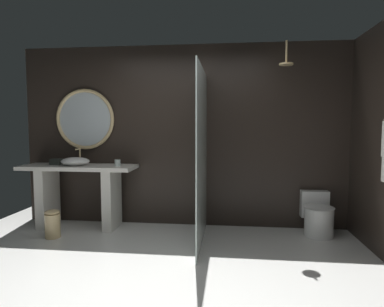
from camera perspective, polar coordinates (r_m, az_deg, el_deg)
ground_plane at (r=3.29m, az=-6.06°, el=-21.37°), size 5.76×5.76×0.00m
back_wall_panel at (r=4.83m, az=-1.28°, el=3.00°), size 4.80×0.10×2.60m
vanity_counter at (r=5.01m, az=-18.88°, el=-5.73°), size 1.61×0.54×0.89m
vessel_sink at (r=4.95m, az=-19.48°, el=-1.27°), size 0.40×0.33×0.23m
tumbler_cup at (r=4.72m, az=-12.72°, el=-1.58°), size 0.08×0.08×0.09m
tissue_box at (r=5.16m, az=-22.35°, el=-1.32°), size 0.15×0.13×0.08m
round_wall_mirror at (r=5.16m, az=-17.98°, el=5.64°), size 0.89×0.05×0.89m
shower_glass_panel at (r=4.06m, az=1.73°, el=-0.53°), size 0.02×1.41×2.15m
rain_shower_head at (r=4.39m, az=15.94°, el=15.00°), size 0.17×0.17×0.30m
toilet at (r=4.78m, az=20.83°, el=-10.05°), size 0.39×0.56×0.56m
waste_bin at (r=4.75m, az=-22.92°, el=-11.06°), size 0.19×0.19×0.37m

